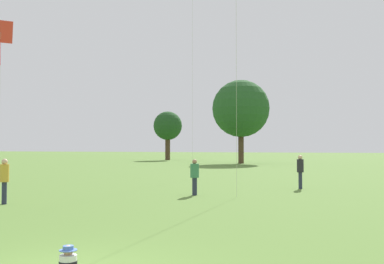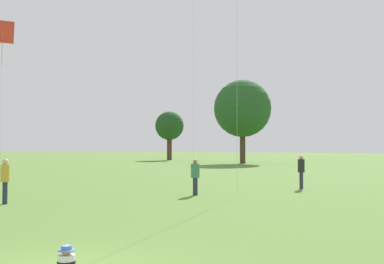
{
  "view_description": "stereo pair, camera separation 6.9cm",
  "coord_description": "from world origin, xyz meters",
  "px_view_note": "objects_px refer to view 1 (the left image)",
  "views": [
    {
      "loc": [
        4.31,
        -6.54,
        2.2
      ],
      "look_at": [
        0.02,
        7.25,
        2.65
      ],
      "focal_mm": 42.0,
      "sensor_mm": 36.0,
      "label": 1
    },
    {
      "loc": [
        4.37,
        -6.52,
        2.2
      ],
      "look_at": [
        0.02,
        7.25,
        2.65
      ],
      "focal_mm": 42.0,
      "sensor_mm": 36.0,
      "label": 2
    }
  ],
  "objects_px": {
    "kite_3": "(1,34)",
    "distant_tree_0": "(241,109)",
    "person_standing_2": "(195,174)",
    "seated_toddler": "(69,264)",
    "person_standing_0": "(300,169)",
    "person_standing_1": "(4,177)",
    "distant_tree_1": "(168,126)"
  },
  "relations": [
    {
      "from": "distant_tree_1",
      "to": "distant_tree_0",
      "type": "bearing_deg",
      "value": -36.67
    },
    {
      "from": "kite_3",
      "to": "seated_toddler",
      "type": "bearing_deg",
      "value": 134.55
    },
    {
      "from": "seated_toddler",
      "to": "kite_3",
      "type": "bearing_deg",
      "value": 121.32
    },
    {
      "from": "person_standing_0",
      "to": "person_standing_1",
      "type": "distance_m",
      "value": 14.07
    },
    {
      "from": "kite_3",
      "to": "distant_tree_0",
      "type": "bearing_deg",
      "value": -102.81
    },
    {
      "from": "person_standing_1",
      "to": "person_standing_2",
      "type": "xyz_separation_m",
      "value": [
        5.98,
        5.12,
        -0.09
      ]
    },
    {
      "from": "person_standing_0",
      "to": "kite_3",
      "type": "distance_m",
      "value": 19.5
    },
    {
      "from": "person_standing_2",
      "to": "distant_tree_0",
      "type": "bearing_deg",
      "value": 104.68
    },
    {
      "from": "seated_toddler",
      "to": "person_standing_0",
      "type": "distance_m",
      "value": 17.32
    },
    {
      "from": "person_standing_1",
      "to": "kite_3",
      "type": "xyz_separation_m",
      "value": [
        -7.42,
        8.38,
        8.03
      ]
    },
    {
      "from": "person_standing_1",
      "to": "distant_tree_0",
      "type": "relative_size",
      "value": 0.16
    },
    {
      "from": "person_standing_0",
      "to": "person_standing_1",
      "type": "bearing_deg",
      "value": 130.31
    },
    {
      "from": "person_standing_0",
      "to": "seated_toddler",
      "type": "bearing_deg",
      "value": 168.41
    },
    {
      "from": "person_standing_2",
      "to": "kite_3",
      "type": "distance_m",
      "value": 16.01
    },
    {
      "from": "person_standing_0",
      "to": "kite_3",
      "type": "bearing_deg",
      "value": 91.28
    },
    {
      "from": "kite_3",
      "to": "person_standing_0",
      "type": "bearing_deg",
      "value": -174.99
    },
    {
      "from": "person_standing_1",
      "to": "person_standing_2",
      "type": "bearing_deg",
      "value": 121.61
    },
    {
      "from": "seated_toddler",
      "to": "distant_tree_1",
      "type": "relative_size",
      "value": 0.07
    },
    {
      "from": "kite_3",
      "to": "distant_tree_1",
      "type": "height_order",
      "value": "kite_3"
    },
    {
      "from": "person_standing_1",
      "to": "seated_toddler",
      "type": "bearing_deg",
      "value": 36.42
    },
    {
      "from": "seated_toddler",
      "to": "person_standing_1",
      "type": "height_order",
      "value": "person_standing_1"
    },
    {
      "from": "person_standing_1",
      "to": "person_standing_2",
      "type": "distance_m",
      "value": 7.87
    },
    {
      "from": "person_standing_0",
      "to": "person_standing_1",
      "type": "height_order",
      "value": "person_standing_0"
    },
    {
      "from": "kite_3",
      "to": "person_standing_2",
      "type": "bearing_deg",
      "value": 167.46
    },
    {
      "from": "kite_3",
      "to": "distant_tree_1",
      "type": "bearing_deg",
      "value": -81.89
    },
    {
      "from": "person_standing_0",
      "to": "distant_tree_0",
      "type": "xyz_separation_m",
      "value": [
        -9.4,
        32.37,
        5.91
      ]
    },
    {
      "from": "kite_3",
      "to": "distant_tree_0",
      "type": "distance_m",
      "value": 34.65
    },
    {
      "from": "distant_tree_0",
      "to": "distant_tree_1",
      "type": "height_order",
      "value": "distant_tree_0"
    },
    {
      "from": "person_standing_2",
      "to": "distant_tree_1",
      "type": "relative_size",
      "value": 0.21
    },
    {
      "from": "seated_toddler",
      "to": "kite_3",
      "type": "xyz_separation_m",
      "value": [
        -15.03,
        15.89,
        8.85
      ]
    },
    {
      "from": "person_standing_1",
      "to": "distant_tree_1",
      "type": "relative_size",
      "value": 0.22
    },
    {
      "from": "person_standing_0",
      "to": "distant_tree_1",
      "type": "bearing_deg",
      "value": 25.88
    }
  ]
}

